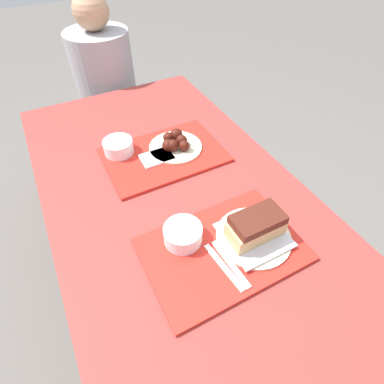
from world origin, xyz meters
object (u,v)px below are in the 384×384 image
(bowl_coleslaw_near, at_px, (183,234))
(person_seated_across, at_px, (104,74))
(wings_plate_far, at_px, (175,143))
(tray_far, at_px, (164,155))
(tray_near, at_px, (223,249))
(brisket_sandwich_plate, at_px, (255,230))
(bowl_coleslaw_far, at_px, (118,146))

(bowl_coleslaw_near, relative_size, person_seated_across, 0.16)
(person_seated_across, bearing_deg, bowl_coleslaw_near, -95.10)
(wings_plate_far, xyz_separation_m, person_seated_across, (-0.06, 0.81, -0.03))
(tray_far, distance_m, wings_plate_far, 0.06)
(tray_far, bearing_deg, person_seated_across, 90.39)
(tray_near, xyz_separation_m, bowl_coleslaw_near, (-0.09, 0.08, 0.04))
(tray_near, xyz_separation_m, tray_far, (0.03, 0.48, 0.00))
(brisket_sandwich_plate, bearing_deg, tray_far, 98.78)
(tray_far, distance_m, person_seated_across, 0.83)
(brisket_sandwich_plate, height_order, bowl_coleslaw_far, brisket_sandwich_plate)
(person_seated_across, bearing_deg, brisket_sandwich_plate, -86.47)
(wings_plate_far, bearing_deg, tray_near, -99.21)
(tray_near, distance_m, bowl_coleslaw_far, 0.59)
(bowl_coleslaw_far, relative_size, wings_plate_far, 0.54)
(tray_far, xyz_separation_m, bowl_coleslaw_near, (-0.12, -0.40, 0.04))
(bowl_coleslaw_far, bearing_deg, tray_near, -77.36)
(bowl_coleslaw_near, xyz_separation_m, person_seated_across, (0.11, 1.23, -0.04))
(wings_plate_far, distance_m, person_seated_across, 0.82)
(brisket_sandwich_plate, xyz_separation_m, person_seated_across, (-0.08, 1.32, -0.05))
(bowl_coleslaw_near, xyz_separation_m, brisket_sandwich_plate, (0.19, -0.09, 0.01))
(wings_plate_far, relative_size, person_seated_across, 0.31)
(tray_far, bearing_deg, tray_near, -92.98)
(brisket_sandwich_plate, bearing_deg, bowl_coleslaw_near, 154.45)
(bowl_coleslaw_far, xyz_separation_m, wings_plate_far, (0.21, -0.08, -0.01))
(tray_near, distance_m, brisket_sandwich_plate, 0.11)
(tray_near, distance_m, person_seated_across, 1.31)
(brisket_sandwich_plate, relative_size, person_seated_across, 0.33)
(bowl_coleslaw_near, distance_m, person_seated_across, 1.23)
(tray_far, relative_size, brisket_sandwich_plate, 2.02)
(tray_near, relative_size, bowl_coleslaw_near, 3.98)
(wings_plate_far, bearing_deg, brisket_sandwich_plate, -87.67)
(bowl_coleslaw_near, xyz_separation_m, bowl_coleslaw_far, (-0.04, 0.49, 0.00))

